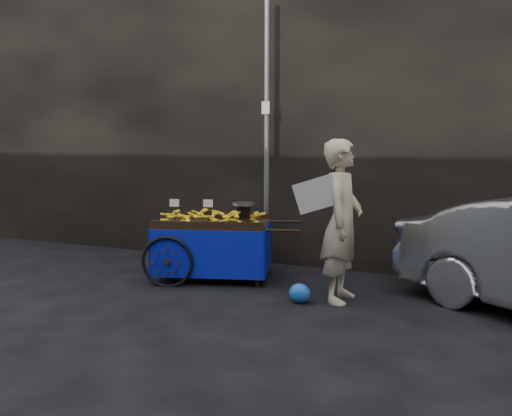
% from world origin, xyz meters
% --- Properties ---
extents(ground, '(80.00, 80.00, 0.00)m').
position_xyz_m(ground, '(0.00, 0.00, 0.00)').
color(ground, black).
rests_on(ground, ground).
extents(building_wall, '(13.50, 2.00, 5.00)m').
position_xyz_m(building_wall, '(0.39, 2.60, 2.50)').
color(building_wall, black).
rests_on(building_wall, ground).
extents(street_pole, '(0.12, 0.10, 4.00)m').
position_xyz_m(street_pole, '(0.30, 1.30, 2.01)').
color(street_pole, slate).
rests_on(street_pole, ground).
extents(banana_cart, '(2.28, 1.47, 1.15)m').
position_xyz_m(banana_cart, '(-0.25, 0.50, 0.71)').
color(banana_cart, black).
rests_on(banana_cart, ground).
extents(vendor, '(0.80, 0.73, 1.94)m').
position_xyz_m(vendor, '(1.69, 0.16, 0.97)').
color(vendor, tan).
rests_on(vendor, ground).
extents(plastic_bag, '(0.26, 0.21, 0.23)m').
position_xyz_m(plastic_bag, '(1.26, -0.11, 0.12)').
color(plastic_bag, blue).
rests_on(plastic_bag, ground).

